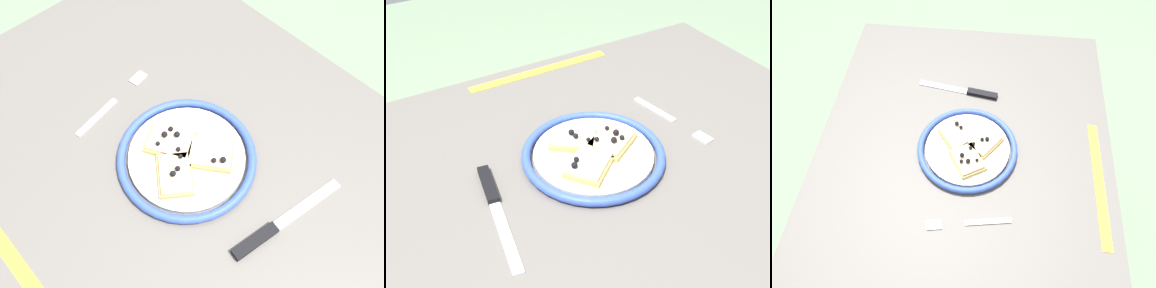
# 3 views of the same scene
# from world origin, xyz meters

# --- Properties ---
(ground_plane) EXTENTS (6.00, 6.00, 0.00)m
(ground_plane) POSITION_xyz_m (0.00, 0.00, 0.00)
(ground_plane) COLOR slate
(dining_table) EXTENTS (1.03, 0.79, 0.76)m
(dining_table) POSITION_xyz_m (0.00, 0.00, 0.65)
(dining_table) COLOR #5B5651
(dining_table) RESTS_ON ground_plane
(plate) EXTENTS (0.27, 0.27, 0.02)m
(plate) POSITION_xyz_m (0.03, -0.01, 0.77)
(plate) COLOR white
(plate) RESTS_ON dining_table
(pizza_slice_near) EXTENTS (0.11, 0.11, 0.03)m
(pizza_slice_near) POSITION_xyz_m (0.06, 0.02, 0.78)
(pizza_slice_near) COLOR tan
(pizza_slice_near) RESTS_ON plate
(pizza_slice_far) EXTENTS (0.11, 0.10, 0.03)m
(pizza_slice_far) POSITION_xyz_m (0.05, -0.05, 0.78)
(pizza_slice_far) COLOR tan
(pizza_slice_far) RESTS_ON plate
(pizza_slice_side) EXTENTS (0.11, 0.11, 0.03)m
(pizza_slice_side) POSITION_xyz_m (-0.01, -0.01, 0.78)
(pizza_slice_side) COLOR tan
(pizza_slice_side) RESTS_ON plate
(knife) EXTENTS (0.06, 0.24, 0.01)m
(knife) POSITION_xyz_m (0.23, -0.00, 0.76)
(knife) COLOR silver
(knife) RESTS_ON dining_table
(fork) EXTENTS (0.05, 0.20, 0.00)m
(fork) POSITION_xyz_m (-0.17, -0.03, 0.76)
(fork) COLOR silver
(fork) RESTS_ON dining_table
(measuring_tape) EXTENTS (0.36, 0.03, 0.00)m
(measuring_tape) POSITION_xyz_m (-0.03, -0.35, 0.76)
(measuring_tape) COLOR yellow
(measuring_tape) RESTS_ON dining_table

